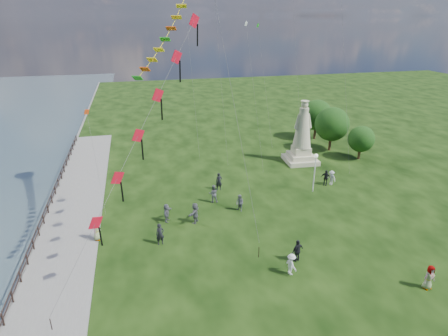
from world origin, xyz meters
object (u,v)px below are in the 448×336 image
object	(u,v)px
person_0	(160,234)
lamppost	(315,165)
person_1	(240,203)
person_10	(97,230)
person_2	(291,264)
person_3	(298,251)
person_11	(195,213)
person_6	(219,182)
statue	(302,140)
person_8	(331,178)
person_5	(167,213)
person_7	(213,194)
person_4	(429,277)
person_9	(326,178)

from	to	relation	value
person_0	lamppost	bearing A→B (deg)	13.65
person_1	person_10	bearing A→B (deg)	-112.55
person_0	person_2	size ratio (longest dim) A/B	1.11
person_3	person_11	bearing A→B (deg)	-69.95
person_6	person_11	xyz separation A→B (m)	(-3.56, -6.06, 0.01)
person_0	statue	bearing A→B (deg)	30.75
person_6	person_11	distance (m)	7.03
person_6	person_8	bearing A→B (deg)	1.44
lamppost	person_6	distance (m)	10.04
person_10	person_0	bearing A→B (deg)	-91.86
person_10	person_5	bearing A→B (deg)	-55.65
person_7	lamppost	bearing A→B (deg)	-171.86
person_5	person_11	distance (m)	2.54
person_0	person_2	xyz separation A→B (m)	(8.66, -5.98, -0.09)
lamppost	person_11	bearing A→B (deg)	-165.45
person_1	person_8	size ratio (longest dim) A/B	1.02
statue	person_8	size ratio (longest dim) A/B	4.79
lamppost	person_0	distance (m)	17.52
person_4	person_6	world-z (taller)	person_6
statue	lamppost	distance (m)	8.57
person_7	person_5	bearing A→B (deg)	37.48
person_0	person_10	xyz separation A→B (m)	(-4.96, 1.73, 0.03)
lamppost	person_9	bearing A→B (deg)	29.43
person_4	person_8	bearing A→B (deg)	76.60
person_6	lamppost	bearing A→B (deg)	-6.89
person_4	person_5	xyz separation A→B (m)	(-16.14, 13.06, -0.04)
person_1	person_7	xyz separation A→B (m)	(-2.02, 2.36, 0.09)
person_8	person_6	bearing A→B (deg)	-124.26
person_7	statue	bearing A→B (deg)	-139.21
person_5	person_9	xyz separation A→B (m)	(17.42, 3.72, 0.02)
person_2	person_4	bearing A→B (deg)	-127.27
person_4	statue	bearing A→B (deg)	79.39
person_4	person_10	xyz separation A→B (m)	(-21.96, 11.28, 0.05)
lamppost	person_9	size ratio (longest dim) A/B	2.39
person_2	person_6	world-z (taller)	person_6
person_2	person_10	distance (m)	15.66
lamppost	person_11	size ratio (longest dim) A/B	2.19
person_6	person_8	size ratio (longest dim) A/B	1.16
person_3	person_6	xyz separation A→B (m)	(-2.88, 13.45, 0.04)
person_1	person_2	xyz separation A→B (m)	(0.98, -9.79, -0.00)
person_10	person_1	bearing A→B (deg)	-63.28
person_6	person_7	distance (m)	2.87
statue	person_8	distance (m)	7.48
person_8	person_11	size ratio (longest dim) A/B	0.85
person_3	person_5	distance (m)	12.05
statue	person_4	xyz separation A→B (m)	(-1.61, -23.90, -2.04)
lamppost	person_2	world-z (taller)	lamppost
person_2	person_11	distance (m)	10.24
person_3	person_9	world-z (taller)	person_3
person_1	person_11	world-z (taller)	person_11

